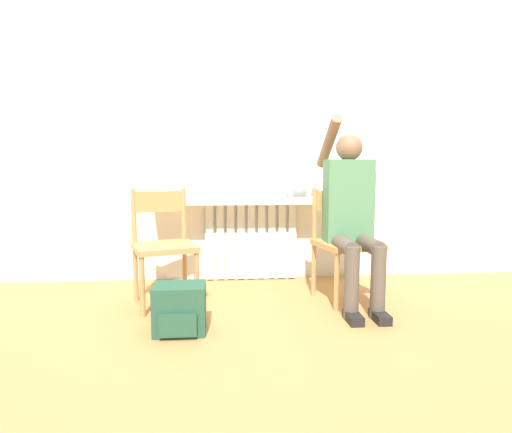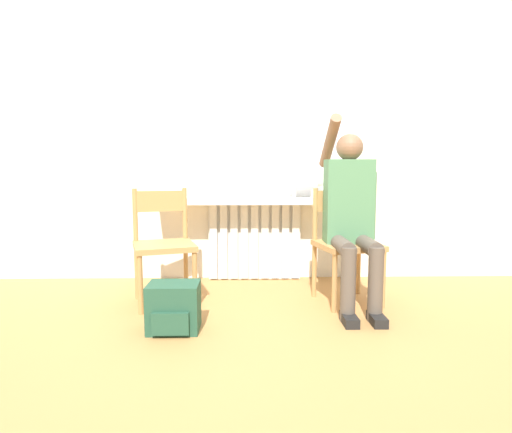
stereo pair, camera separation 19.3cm
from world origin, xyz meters
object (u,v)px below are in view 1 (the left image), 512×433
at_px(chair_left, 163,244).
at_px(cat, 303,184).
at_px(chair_right, 345,241).
at_px(backpack, 180,309).
at_px(person, 351,211).

bearing_deg(chair_left, cat, 9.88).
xyz_separation_m(chair_left, chair_right, (1.36, 0.00, 0.00)).
height_order(cat, backpack, cat).
xyz_separation_m(chair_right, cat, (-0.22, 0.59, 0.42)).
xyz_separation_m(chair_left, person, (1.37, -0.11, 0.24)).
bearing_deg(backpack, chair_right, 25.66).
relative_size(person, backpack, 4.42).
xyz_separation_m(person, cat, (-0.22, 0.70, 0.17)).
bearing_deg(cat, chair_left, -152.63).
distance_m(chair_left, chair_right, 1.36).
bearing_deg(chair_right, chair_left, 167.48).
height_order(person, cat, person).
relative_size(chair_right, cat, 2.00).
height_order(person, backpack, person).
bearing_deg(chair_left, backpack, -91.38).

